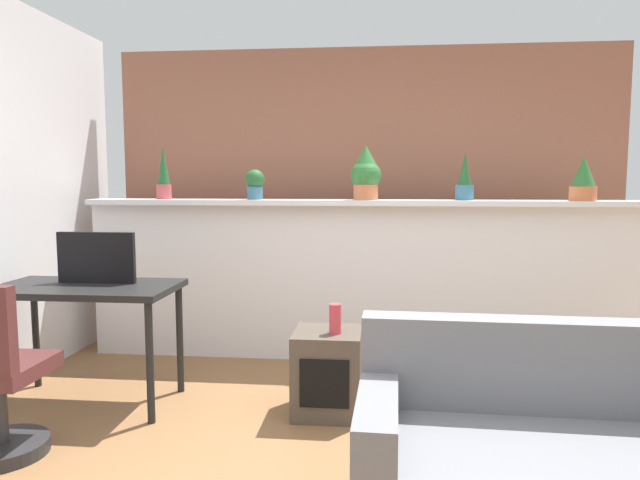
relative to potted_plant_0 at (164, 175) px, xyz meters
name	(u,v)px	position (x,y,z in m)	size (l,w,h in m)	color
divider_wall	(363,283)	(1.56, 0.02, -0.83)	(4.26, 0.16, 1.20)	silver
plant_shelf	(363,203)	(1.56, -0.02, -0.21)	(4.26, 0.30, 0.04)	silver
brick_wall_behind	(365,197)	(1.56, 0.62, -0.18)	(4.26, 0.10, 2.50)	#935B47
potted_plant_0	(164,175)	(0.00, 0.00, 0.00)	(0.11, 0.11, 0.41)	#B7474C
potted_plant_1	(255,183)	(0.73, -0.02, -0.06)	(0.15, 0.15, 0.23)	#386B84
potted_plant_2	(366,173)	(1.58, 0.01, 0.02)	(0.23, 0.23, 0.41)	#C66B42
potted_plant_3	(465,180)	(2.31, 0.00, -0.04)	(0.13, 0.13, 0.36)	#386B84
potted_plant_4	(583,180)	(3.14, -0.05, -0.04)	(0.19, 0.19, 0.32)	#C66B42
desk	(86,299)	(-0.12, -1.05, -0.77)	(1.10, 0.60, 0.75)	black
tv_monitor	(96,258)	(-0.08, -0.97, -0.52)	(0.50, 0.04, 0.32)	black
side_cube_shelf	(327,372)	(1.38, -1.06, -1.18)	(0.40, 0.41, 0.50)	#4C4238
vase_on_shelf	(335,319)	(1.43, -1.10, -0.84)	(0.07, 0.07, 0.18)	#CC3D47
couch	(556,464)	(2.38, -2.14, -1.15)	(1.58, 0.81, 0.80)	slate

